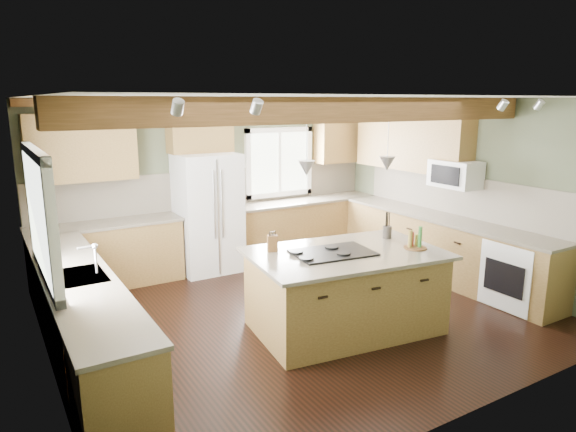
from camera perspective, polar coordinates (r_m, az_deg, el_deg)
floor at (r=6.46m, az=1.27°, el=-10.70°), size 5.60×5.60×0.00m
ceiling at (r=5.93m, az=1.39°, el=13.04°), size 5.60×5.60×0.00m
wall_back at (r=8.25m, az=-8.05°, el=3.74°), size 5.60×0.00×5.60m
wall_left at (r=5.17m, az=-25.89°, el=-2.75°), size 0.00×5.00×5.00m
wall_right at (r=7.90m, az=18.75°, el=2.81°), size 0.00×5.00×5.00m
ceiling_beam at (r=5.40m, az=5.11°, el=11.65°), size 5.55×0.26×0.26m
soffit_trim at (r=8.06m, az=-8.04°, el=12.39°), size 5.55×0.20×0.10m
backsplash_back at (r=8.25m, az=-7.99°, el=3.11°), size 5.58×0.03×0.58m
backsplash_right at (r=7.94m, az=18.36°, el=2.22°), size 0.03×3.70×0.58m
base_cab_back_left at (r=7.64m, az=-19.40°, el=-4.21°), size 2.02×0.60×0.88m
counter_back_left at (r=7.52m, az=-19.66°, el=-0.85°), size 2.06×0.64×0.04m
base_cab_back_right at (r=8.84m, az=1.80°, el=-1.22°), size 2.62×0.60×0.88m
counter_back_right at (r=8.75m, az=1.82°, el=1.71°), size 2.66×0.64×0.04m
base_cab_left at (r=5.52m, az=-21.93°, el=-10.90°), size 0.60×3.70×0.88m
counter_left at (r=5.36m, az=-22.34°, el=-6.37°), size 0.64×3.74×0.04m
base_cab_right at (r=7.90m, az=16.62°, el=-3.46°), size 0.60×3.70×0.88m
counter_right at (r=7.79m, az=16.83°, el=-0.21°), size 0.64×3.74×0.04m
upper_cab_back_left at (r=7.45m, az=-21.97°, el=7.05°), size 1.40×0.35×0.90m
upper_cab_over_fridge at (r=7.88m, az=-9.77°, el=9.50°), size 0.96×0.35×0.70m
upper_cab_right at (r=8.30m, az=13.51°, el=8.10°), size 0.35×2.20×0.90m
upper_cab_back_corner at (r=9.17m, az=5.73°, el=8.78°), size 0.90×0.35×0.90m
window_left at (r=5.17m, az=-26.00°, el=0.08°), size 0.04×1.60×1.05m
window_back at (r=8.71m, az=-1.05°, el=5.99°), size 1.10×0.04×1.00m
sink at (r=5.36m, az=-22.34°, el=-6.32°), size 0.50×0.65×0.03m
faucet at (r=5.34m, az=-20.57°, el=-4.60°), size 0.02×0.02×0.28m
dishwasher at (r=4.37m, az=-18.79°, el=-17.26°), size 0.60×0.60×0.84m
oven at (r=7.13m, az=24.29°, el=-5.89°), size 0.60×0.72×0.84m
microwave at (r=7.67m, az=18.09°, el=4.46°), size 0.40×0.70×0.38m
pendant_left at (r=5.33m, az=2.06°, el=5.32°), size 0.18×0.18×0.16m
pendant_right at (r=5.83m, az=10.95°, el=5.73°), size 0.18×0.18×0.16m
refrigerator at (r=7.86m, az=-8.88°, el=0.31°), size 0.90×0.74×1.80m
island at (r=5.92m, az=6.35°, el=-8.42°), size 2.13×1.46×0.88m
island_top at (r=5.77m, az=6.46°, el=-4.15°), size 2.28×1.61×0.04m
cooktop at (r=5.68m, az=5.01°, el=-4.07°), size 0.93×0.68×0.02m
knife_block at (r=5.72m, az=-1.74°, el=-3.05°), size 0.13×0.11×0.18m
utensil_crock at (r=6.39m, az=10.96°, el=-1.78°), size 0.15×0.15×0.15m
bottle_tray at (r=6.00m, az=14.01°, el=-2.41°), size 0.28×0.28×0.24m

